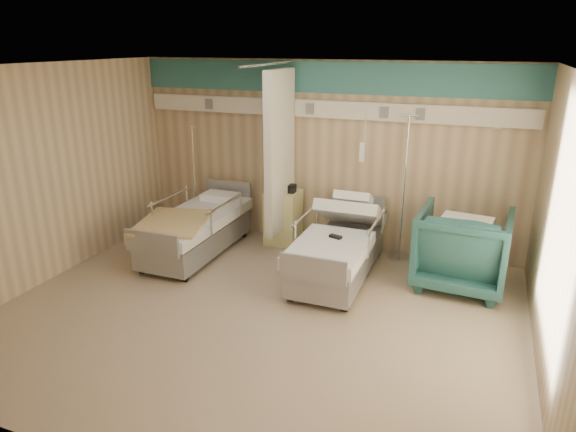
{
  "coord_description": "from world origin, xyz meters",
  "views": [
    {
      "loc": [
        2.28,
        -4.87,
        3.06
      ],
      "look_at": [
        0.15,
        0.6,
        1.04
      ],
      "focal_mm": 32.0,
      "sensor_mm": 36.0,
      "label": 1
    }
  ],
  "objects_px": {
    "iv_stand_right": "(401,230)",
    "iv_stand_left": "(197,211)",
    "bed_right": "(338,255)",
    "bed_left": "(196,234)",
    "visitor_armchair": "(462,248)",
    "bedside_cabinet": "(283,217)"
  },
  "relations": [
    {
      "from": "bed_left",
      "to": "iv_stand_right",
      "type": "height_order",
      "value": "iv_stand_right"
    },
    {
      "from": "bed_right",
      "to": "bedside_cabinet",
      "type": "xyz_separation_m",
      "value": [
        -1.15,
        0.9,
        0.11
      ]
    },
    {
      "from": "visitor_armchair",
      "to": "bed_right",
      "type": "bearing_deg",
      "value": 15.75
    },
    {
      "from": "bed_left",
      "to": "iv_stand_right",
      "type": "relative_size",
      "value": 1.03
    },
    {
      "from": "bed_right",
      "to": "visitor_armchair",
      "type": "distance_m",
      "value": 1.61
    },
    {
      "from": "bed_right",
      "to": "bed_left",
      "type": "bearing_deg",
      "value": 180.0
    },
    {
      "from": "bedside_cabinet",
      "to": "iv_stand_right",
      "type": "distance_m",
      "value": 1.82
    },
    {
      "from": "bed_right",
      "to": "iv_stand_right",
      "type": "bearing_deg",
      "value": 55.38
    },
    {
      "from": "bed_left",
      "to": "bedside_cabinet",
      "type": "relative_size",
      "value": 2.54
    },
    {
      "from": "bed_right",
      "to": "visitor_armchair",
      "type": "bearing_deg",
      "value": 12.07
    },
    {
      "from": "iv_stand_left",
      "to": "iv_stand_right",
      "type": "bearing_deg",
      "value": 2.21
    },
    {
      "from": "iv_stand_right",
      "to": "iv_stand_left",
      "type": "height_order",
      "value": "iv_stand_right"
    },
    {
      "from": "iv_stand_right",
      "to": "iv_stand_left",
      "type": "xyz_separation_m",
      "value": [
        -3.35,
        -0.13,
        -0.07
      ]
    },
    {
      "from": "iv_stand_right",
      "to": "bed_right",
      "type": "bearing_deg",
      "value": -124.62
    },
    {
      "from": "bed_left",
      "to": "bedside_cabinet",
      "type": "height_order",
      "value": "bedside_cabinet"
    },
    {
      "from": "bedside_cabinet",
      "to": "visitor_armchair",
      "type": "xyz_separation_m",
      "value": [
        2.71,
        -0.57,
        0.1
      ]
    },
    {
      "from": "iv_stand_left",
      "to": "visitor_armchair",
      "type": "bearing_deg",
      "value": -6.85
    },
    {
      "from": "bed_right",
      "to": "visitor_armchair",
      "type": "height_order",
      "value": "visitor_armchair"
    },
    {
      "from": "iv_stand_right",
      "to": "iv_stand_left",
      "type": "distance_m",
      "value": 3.35
    },
    {
      "from": "iv_stand_right",
      "to": "bed_left",
      "type": "bearing_deg",
      "value": -161.3
    },
    {
      "from": "bed_left",
      "to": "bedside_cabinet",
      "type": "distance_m",
      "value": 1.39
    },
    {
      "from": "bed_right",
      "to": "iv_stand_left",
      "type": "bearing_deg",
      "value": 162.55
    }
  ]
}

